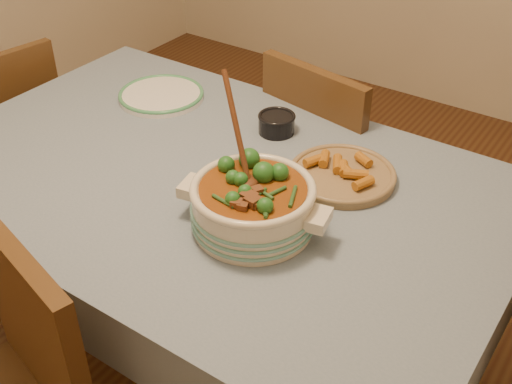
{
  "coord_description": "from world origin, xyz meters",
  "views": [
    {
      "loc": [
        0.95,
        -1.15,
        1.76
      ],
      "look_at": [
        0.24,
        -0.11,
        0.86
      ],
      "focal_mm": 45.0,
      "sensor_mm": 36.0,
      "label": 1
    }
  ],
  "objects_px": {
    "dining_table": "(210,202)",
    "white_plate": "(161,95)",
    "fried_plate": "(342,173)",
    "chair_left": "(8,134)",
    "chair_far": "(329,160)",
    "stew_casserole": "(253,202)",
    "condiment_bowl": "(277,122)"
  },
  "relations": [
    {
      "from": "white_plate",
      "to": "chair_far",
      "type": "bearing_deg",
      "value": 34.04
    },
    {
      "from": "white_plate",
      "to": "fried_plate",
      "type": "height_order",
      "value": "fried_plate"
    },
    {
      "from": "dining_table",
      "to": "chair_left",
      "type": "relative_size",
      "value": 1.99
    },
    {
      "from": "stew_casserole",
      "to": "white_plate",
      "type": "relative_size",
      "value": 1.17
    },
    {
      "from": "chair_far",
      "to": "stew_casserole",
      "type": "bearing_deg",
      "value": 113.24
    },
    {
      "from": "white_plate",
      "to": "fried_plate",
      "type": "xyz_separation_m",
      "value": [
        0.74,
        -0.08,
        0.01
      ]
    },
    {
      "from": "white_plate",
      "to": "condiment_bowl",
      "type": "distance_m",
      "value": 0.45
    },
    {
      "from": "fried_plate",
      "to": "chair_left",
      "type": "relative_size",
      "value": 0.4
    },
    {
      "from": "chair_far",
      "to": "chair_left",
      "type": "relative_size",
      "value": 1.07
    },
    {
      "from": "white_plate",
      "to": "chair_left",
      "type": "relative_size",
      "value": 0.4
    },
    {
      "from": "dining_table",
      "to": "chair_left",
      "type": "xyz_separation_m",
      "value": [
        -1.1,
        0.1,
        -0.19
      ]
    },
    {
      "from": "dining_table",
      "to": "stew_casserole",
      "type": "height_order",
      "value": "stew_casserole"
    },
    {
      "from": "chair_far",
      "to": "fried_plate",
      "type": "bearing_deg",
      "value": 131.6
    },
    {
      "from": "dining_table",
      "to": "white_plate",
      "type": "relative_size",
      "value": 5.0
    },
    {
      "from": "chair_far",
      "to": "chair_left",
      "type": "distance_m",
      "value": 1.27
    },
    {
      "from": "fried_plate",
      "to": "stew_casserole",
      "type": "bearing_deg",
      "value": -104.52
    },
    {
      "from": "chair_left",
      "to": "chair_far",
      "type": "bearing_deg",
      "value": 122.49
    },
    {
      "from": "white_plate",
      "to": "condiment_bowl",
      "type": "bearing_deg",
      "value": 3.94
    },
    {
      "from": "stew_casserole",
      "to": "condiment_bowl",
      "type": "distance_m",
      "value": 0.48
    },
    {
      "from": "dining_table",
      "to": "condiment_bowl",
      "type": "distance_m",
      "value": 0.34
    },
    {
      "from": "stew_casserole",
      "to": "condiment_bowl",
      "type": "bearing_deg",
      "value": 115.99
    },
    {
      "from": "white_plate",
      "to": "chair_left",
      "type": "distance_m",
      "value": 0.76
    },
    {
      "from": "chair_left",
      "to": "white_plate",
      "type": "bearing_deg",
      "value": 113.79
    },
    {
      "from": "dining_table",
      "to": "chair_far",
      "type": "bearing_deg",
      "value": 84.1
    },
    {
      "from": "condiment_bowl",
      "to": "chair_left",
      "type": "relative_size",
      "value": 0.15
    },
    {
      "from": "dining_table",
      "to": "white_plate",
      "type": "distance_m",
      "value": 0.52
    },
    {
      "from": "fried_plate",
      "to": "white_plate",
      "type": "bearing_deg",
      "value": 173.52
    },
    {
      "from": "dining_table",
      "to": "fried_plate",
      "type": "relative_size",
      "value": 4.99
    },
    {
      "from": "dining_table",
      "to": "stew_casserole",
      "type": "bearing_deg",
      "value": -27.02
    },
    {
      "from": "chair_left",
      "to": "stew_casserole",
      "type": "bearing_deg",
      "value": 89.58
    },
    {
      "from": "fried_plate",
      "to": "chair_far",
      "type": "relative_size",
      "value": 0.37
    },
    {
      "from": "fried_plate",
      "to": "chair_left",
      "type": "bearing_deg",
      "value": -176.1
    }
  ]
}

